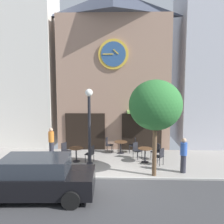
# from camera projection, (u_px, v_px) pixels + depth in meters

# --- Properties ---
(ground_plane) EXTENTS (27.29, 10.91, 0.13)m
(ground_plane) POSITION_uv_depth(u_px,v_px,m) (118.00, 185.00, 10.80)
(ground_plane) COLOR gray
(clock_building) EXTENTS (7.06, 3.64, 9.97)m
(clock_building) POSITION_uv_depth(u_px,v_px,m) (114.00, 68.00, 16.72)
(clock_building) COLOR #9E7A66
(clock_building) RESTS_ON ground_plane
(neighbor_building_left) EXTENTS (6.91, 3.24, 12.37)m
(neighbor_building_left) POSITION_uv_depth(u_px,v_px,m) (5.00, 53.00, 17.28)
(neighbor_building_left) COLOR silver
(neighbor_building_left) RESTS_ON ground_plane
(street_lamp) EXTENTS (0.36, 0.36, 3.96)m
(street_lamp) POSITION_uv_depth(u_px,v_px,m) (89.00, 129.00, 12.30)
(street_lamp) COLOR black
(street_lamp) RESTS_ON ground_plane
(street_tree) EXTENTS (2.39, 2.15, 4.40)m
(street_tree) POSITION_uv_depth(u_px,v_px,m) (156.00, 105.00, 11.42)
(street_tree) COLOR brown
(street_tree) RESTS_ON ground_plane
(cafe_table_center_right) EXTENTS (0.78, 0.78, 0.75)m
(cafe_table_center_right) POSITION_uv_depth(u_px,v_px,m) (76.00, 151.00, 13.76)
(cafe_table_center_right) COLOR black
(cafe_table_center_right) RESTS_ON ground_plane
(cafe_table_center) EXTENTS (0.78, 0.78, 0.72)m
(cafe_table_center) POSITION_uv_depth(u_px,v_px,m) (121.00, 145.00, 15.30)
(cafe_table_center) COLOR black
(cafe_table_center) RESTS_ON ground_plane
(cafe_table_near_curb) EXTENTS (0.75, 0.75, 0.77)m
(cafe_table_near_curb) POSITION_uv_depth(u_px,v_px,m) (145.00, 152.00, 13.62)
(cafe_table_near_curb) COLOR black
(cafe_table_near_curb) RESTS_ON ground_plane
(cafe_chair_left_end) EXTENTS (0.55, 0.55, 0.90)m
(cafe_chair_left_end) POSITION_uv_depth(u_px,v_px,m) (65.00, 149.00, 14.27)
(cafe_chair_left_end) COLOR black
(cafe_chair_left_end) RESTS_ON ground_plane
(cafe_chair_curbside) EXTENTS (0.48, 0.48, 0.90)m
(cafe_chair_curbside) POSITION_uv_depth(u_px,v_px,m) (108.00, 144.00, 15.52)
(cafe_chair_curbside) COLOR black
(cafe_chair_curbside) RESTS_ON ground_plane
(cafe_chair_under_awning) EXTENTS (0.52, 0.52, 0.90)m
(cafe_chair_under_awning) POSITION_uv_depth(u_px,v_px,m) (157.00, 150.00, 14.08)
(cafe_chair_under_awning) COLOR black
(cafe_chair_under_awning) RESTS_ON ground_plane
(cafe_chair_near_lamp) EXTENTS (0.57, 0.57, 0.90)m
(cafe_chair_near_lamp) POSITION_uv_depth(u_px,v_px,m) (136.00, 149.00, 14.31)
(cafe_chair_near_lamp) COLOR black
(cafe_chair_near_lamp) RESTS_ON ground_plane
(cafe_chair_by_entrance) EXTENTS (0.50, 0.50, 0.90)m
(cafe_chair_by_entrance) POSITION_uv_depth(u_px,v_px,m) (91.00, 153.00, 13.63)
(cafe_chair_by_entrance) COLOR black
(cafe_chair_by_entrance) RESTS_ON ground_plane
(cafe_chair_corner) EXTENTS (0.41, 0.41, 0.90)m
(cafe_chair_corner) POSITION_uv_depth(u_px,v_px,m) (134.00, 144.00, 15.44)
(cafe_chair_corner) COLOR black
(cafe_chair_corner) RESTS_ON ground_plane
(cafe_chair_facing_street) EXTENTS (0.56, 0.56, 0.90)m
(cafe_chair_facing_street) POSITION_uv_depth(u_px,v_px,m) (160.00, 155.00, 13.16)
(cafe_chair_facing_street) COLOR black
(cafe_chair_facing_street) RESTS_ON ground_plane
(pedestrian_orange) EXTENTS (0.45, 0.45, 1.67)m
(pedestrian_orange) POSITION_uv_depth(u_px,v_px,m) (51.00, 142.00, 14.65)
(pedestrian_orange) COLOR #2D2D38
(pedestrian_orange) RESTS_ON ground_plane
(pedestrian_blue) EXTENTS (0.33, 0.33, 1.67)m
(pedestrian_blue) POSITION_uv_depth(u_px,v_px,m) (184.00, 155.00, 12.10)
(pedestrian_blue) COLOR #2D2D38
(pedestrian_blue) RESTS_ON ground_plane
(parked_car_black) EXTENTS (4.37, 2.16, 1.55)m
(parked_car_black) POSITION_uv_depth(u_px,v_px,m) (36.00, 178.00, 9.55)
(parked_car_black) COLOR black
(parked_car_black) RESTS_ON ground_plane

